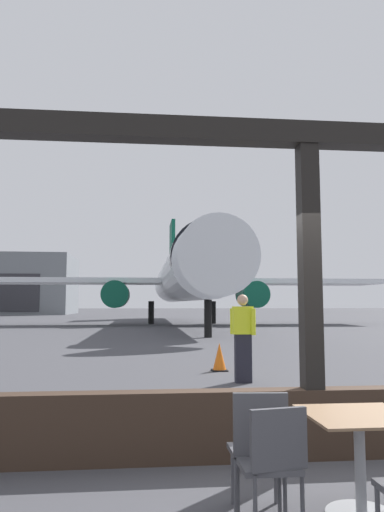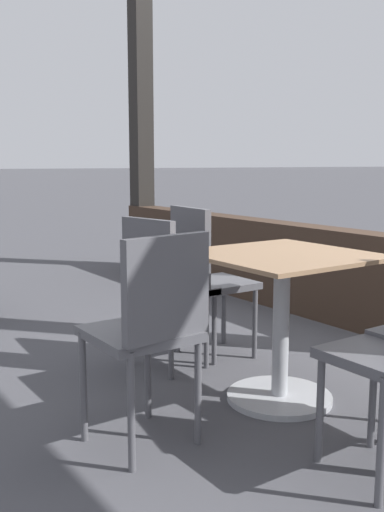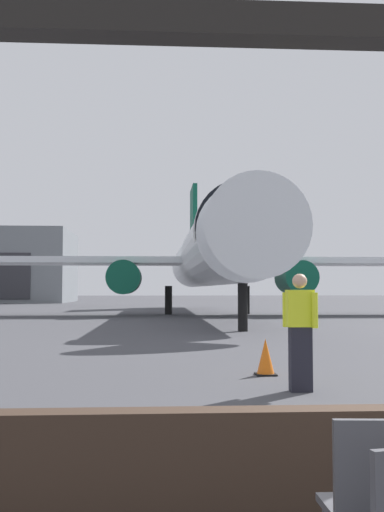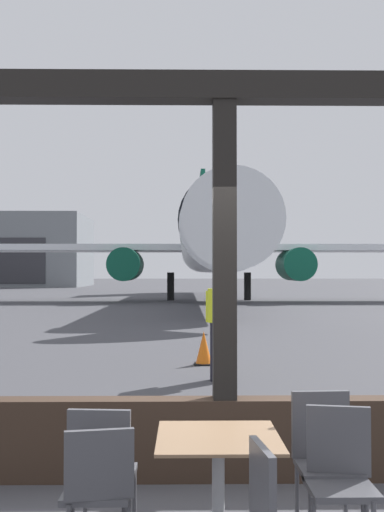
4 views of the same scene
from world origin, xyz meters
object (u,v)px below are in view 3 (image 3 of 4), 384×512
at_px(cafe_chair_side_extra, 372,497).
at_px(ground_crew_worker, 300,330).
at_px(traffic_cone, 266,358).
at_px(airplane, 210,256).

distance_m(cafe_chair_side_extra, ground_crew_worker, 6.04).
bearing_deg(cafe_chair_side_extra, ground_crew_worker, 79.33).
bearing_deg(traffic_cone, ground_crew_worker, -82.86).
relative_size(cafe_chair_side_extra, traffic_cone, 1.42).
bearing_deg(airplane, ground_crew_worker, -92.16).
height_order(ground_crew_worker, traffic_cone, ground_crew_worker).
xyz_separation_m(airplane, traffic_cone, (-1.19, -24.35, -3.18)).
bearing_deg(cafe_chair_side_extra, airplane, 86.25).
height_order(cafe_chair_side_extra, ground_crew_worker, ground_crew_worker).
distance_m(cafe_chair_side_extra, airplane, 32.16).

